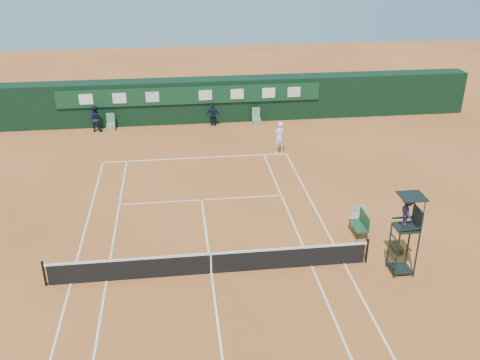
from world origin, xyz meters
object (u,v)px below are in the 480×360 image
at_px(cooler, 359,214).
at_px(umpire_chair, 407,218).
at_px(tennis_net, 211,263).
at_px(player, 279,137).
at_px(player_bench, 361,223).

bearing_deg(cooler, umpire_chair, -86.38).
relative_size(umpire_chair, cooler, 5.30).
height_order(tennis_net, umpire_chair, umpire_chair).
bearing_deg(umpire_chair, cooler, 93.62).
relative_size(umpire_chair, player, 1.71).
relative_size(umpire_chair, player_bench, 2.85).
relative_size(tennis_net, umpire_chair, 3.77).
bearing_deg(umpire_chair, player, 100.70).
xyz_separation_m(umpire_chair, player, (-2.44, 12.92, -1.46)).
distance_m(umpire_chair, player, 13.22).
bearing_deg(tennis_net, player, 67.24).
xyz_separation_m(tennis_net, umpire_chair, (7.52, -0.80, 1.95)).
xyz_separation_m(umpire_chair, player_bench, (-0.64, 2.96, -1.86)).
relative_size(player_bench, player, 0.60).
xyz_separation_m(tennis_net, player, (5.08, 12.11, 0.49)).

